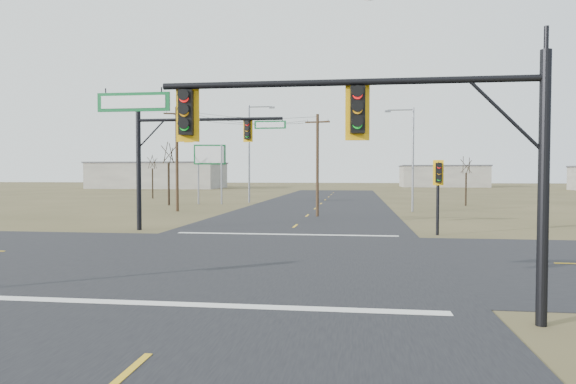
{
  "coord_description": "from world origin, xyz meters",
  "views": [
    {
      "loc": [
        3.74,
        -19.84,
        3.33
      ],
      "look_at": [
        0.99,
        1.0,
        2.56
      ],
      "focal_mm": 32.0,
      "sensor_mm": 36.0,
      "label": 1
    }
  ],
  "objects_px": {
    "mast_arm_far": "(188,143)",
    "highway_sign": "(210,162)",
    "streetlight_c": "(251,148)",
    "bare_tree_a": "(169,152)",
    "utility_pole_far": "(177,157)",
    "bare_tree_b": "(152,162)",
    "pedestal_signal_ne": "(438,179)",
    "utility_pole_near": "(317,163)",
    "bare_tree_c": "(466,165)",
    "mast_arm_near": "(352,127)",
    "streetlight_a": "(411,153)"
  },
  "relations": [
    {
      "from": "mast_arm_far",
      "to": "highway_sign",
      "type": "bearing_deg",
      "value": 107.97
    },
    {
      "from": "streetlight_c",
      "to": "bare_tree_a",
      "type": "distance_m",
      "value": 9.66
    },
    {
      "from": "utility_pole_far",
      "to": "bare_tree_b",
      "type": "distance_m",
      "value": 24.35
    },
    {
      "from": "pedestal_signal_ne",
      "to": "utility_pole_far",
      "type": "distance_m",
      "value": 24.91
    },
    {
      "from": "utility_pole_near",
      "to": "bare_tree_a",
      "type": "relative_size",
      "value": 1.12
    },
    {
      "from": "streetlight_c",
      "to": "bare_tree_b",
      "type": "relative_size",
      "value": 1.81
    },
    {
      "from": "bare_tree_c",
      "to": "bare_tree_b",
      "type": "bearing_deg",
      "value": 164.5
    },
    {
      "from": "mast_arm_near",
      "to": "bare_tree_c",
      "type": "distance_m",
      "value": 44.04
    },
    {
      "from": "utility_pole_far",
      "to": "bare_tree_a",
      "type": "distance_m",
      "value": 8.93
    },
    {
      "from": "streetlight_a",
      "to": "mast_arm_near",
      "type": "bearing_deg",
      "value": -105.28
    },
    {
      "from": "utility_pole_far",
      "to": "mast_arm_near",
      "type": "bearing_deg",
      "value": -63.93
    },
    {
      "from": "utility_pole_far",
      "to": "highway_sign",
      "type": "relative_size",
      "value": 1.42
    },
    {
      "from": "streetlight_a",
      "to": "streetlight_c",
      "type": "bearing_deg",
      "value": 136.91
    },
    {
      "from": "mast_arm_near",
      "to": "bare_tree_b",
      "type": "height_order",
      "value": "bare_tree_b"
    },
    {
      "from": "streetlight_c",
      "to": "bare_tree_a",
      "type": "relative_size",
      "value": 1.58
    },
    {
      "from": "mast_arm_near",
      "to": "mast_arm_far",
      "type": "height_order",
      "value": "mast_arm_far"
    },
    {
      "from": "streetlight_a",
      "to": "bare_tree_a",
      "type": "height_order",
      "value": "streetlight_a"
    },
    {
      "from": "mast_arm_near",
      "to": "utility_pole_far",
      "type": "bearing_deg",
      "value": 110.57
    },
    {
      "from": "bare_tree_a",
      "to": "streetlight_c",
      "type": "bearing_deg",
      "value": 39.14
    },
    {
      "from": "bare_tree_b",
      "to": "mast_arm_near",
      "type": "bearing_deg",
      "value": -63.45
    },
    {
      "from": "streetlight_a",
      "to": "bare_tree_b",
      "type": "relative_size",
      "value": 1.48
    },
    {
      "from": "mast_arm_far",
      "to": "streetlight_c",
      "type": "xyz_separation_m",
      "value": [
        -2.18,
        28.64,
        1.13
      ]
    },
    {
      "from": "utility_pole_far",
      "to": "streetlight_a",
      "type": "xyz_separation_m",
      "value": [
        20.16,
        2.2,
        0.3
      ]
    },
    {
      "from": "pedestal_signal_ne",
      "to": "bare_tree_a",
      "type": "bearing_deg",
      "value": 141.16
    },
    {
      "from": "utility_pole_far",
      "to": "highway_sign",
      "type": "xyz_separation_m",
      "value": [
        -0.08,
        10.43,
        -0.24
      ]
    },
    {
      "from": "mast_arm_near",
      "to": "utility_pole_near",
      "type": "height_order",
      "value": "utility_pole_near"
    },
    {
      "from": "utility_pole_near",
      "to": "bare_tree_c",
      "type": "xyz_separation_m",
      "value": [
        14.09,
        15.09,
        0.08
      ]
    },
    {
      "from": "streetlight_a",
      "to": "bare_tree_b",
      "type": "xyz_separation_m",
      "value": [
        -31.3,
        19.46,
        -0.17
      ]
    },
    {
      "from": "mast_arm_far",
      "to": "bare_tree_a",
      "type": "relative_size",
      "value": 1.27
    },
    {
      "from": "highway_sign",
      "to": "bare_tree_b",
      "type": "xyz_separation_m",
      "value": [
        -11.06,
        11.22,
        0.37
      ]
    },
    {
      "from": "utility_pole_near",
      "to": "bare_tree_a",
      "type": "bearing_deg",
      "value": 143.79
    },
    {
      "from": "streetlight_c",
      "to": "bare_tree_c",
      "type": "distance_m",
      "value": 23.24
    },
    {
      "from": "streetlight_c",
      "to": "bare_tree_b",
      "type": "height_order",
      "value": "streetlight_c"
    },
    {
      "from": "streetlight_a",
      "to": "highway_sign",
      "type": "bearing_deg",
      "value": 150.7
    },
    {
      "from": "utility_pole_near",
      "to": "streetlight_c",
      "type": "bearing_deg",
      "value": 116.18
    },
    {
      "from": "mast_arm_far",
      "to": "streetlight_a",
      "type": "bearing_deg",
      "value": 54.02
    },
    {
      "from": "bare_tree_c",
      "to": "utility_pole_near",
      "type": "bearing_deg",
      "value": -133.03
    },
    {
      "from": "mast_arm_far",
      "to": "pedestal_signal_ne",
      "type": "bearing_deg",
      "value": 2.65
    },
    {
      "from": "mast_arm_far",
      "to": "pedestal_signal_ne",
      "type": "height_order",
      "value": "mast_arm_far"
    },
    {
      "from": "utility_pole_far",
      "to": "highway_sign",
      "type": "distance_m",
      "value": 10.44
    },
    {
      "from": "bare_tree_c",
      "to": "highway_sign",
      "type": "bearing_deg",
      "value": -178.41
    },
    {
      "from": "bare_tree_b",
      "to": "streetlight_a",
      "type": "bearing_deg",
      "value": -31.87
    },
    {
      "from": "mast_arm_near",
      "to": "bare_tree_b",
      "type": "bearing_deg",
      "value": 111.05
    },
    {
      "from": "streetlight_c",
      "to": "bare_tree_c",
      "type": "relative_size",
      "value": 2.06
    },
    {
      "from": "utility_pole_far",
      "to": "streetlight_a",
      "type": "height_order",
      "value": "utility_pole_far"
    },
    {
      "from": "pedestal_signal_ne",
      "to": "bare_tree_a",
      "type": "height_order",
      "value": "bare_tree_a"
    },
    {
      "from": "highway_sign",
      "to": "mast_arm_far",
      "type": "bearing_deg",
      "value": -86.23
    },
    {
      "from": "utility_pole_far",
      "to": "bare_tree_c",
      "type": "distance_m",
      "value": 28.9
    },
    {
      "from": "streetlight_c",
      "to": "bare_tree_a",
      "type": "xyz_separation_m",
      "value": [
        -7.48,
        -6.08,
        -0.68
      ]
    },
    {
      "from": "mast_arm_far",
      "to": "bare_tree_c",
      "type": "bearing_deg",
      "value": 55.58
    }
  ]
}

